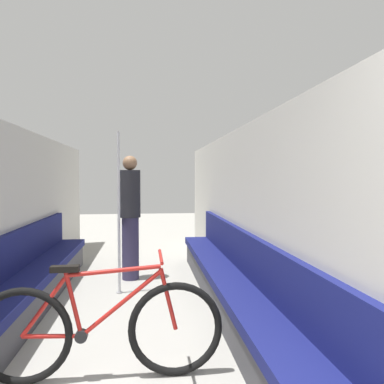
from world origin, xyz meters
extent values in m
cube|color=beige|center=(1.36, 3.29, 1.05)|extent=(0.10, 9.77, 2.10)
cube|color=#3D3D42|center=(-1.09, 3.44, 0.17)|extent=(0.38, 5.28, 0.33)
cube|color=navy|center=(-1.09, 3.44, 0.38)|extent=(0.44, 5.28, 0.10)
cube|color=navy|center=(-1.28, 3.44, 0.66)|extent=(0.07, 5.28, 0.46)
cube|color=#3D3D42|center=(1.09, 3.44, 0.17)|extent=(0.38, 5.28, 0.33)
cube|color=navy|center=(1.09, 3.44, 0.38)|extent=(0.44, 5.28, 0.10)
cube|color=navy|center=(1.28, 3.44, 0.66)|extent=(0.07, 5.28, 0.46)
torus|color=black|center=(-0.70, 2.27, 0.36)|extent=(0.71, 0.06, 0.71)
torus|color=black|center=(0.41, 2.27, 0.36)|extent=(0.71, 0.06, 0.71)
cylinder|color=#B21E19|center=(-0.49, 2.27, 0.35)|extent=(0.41, 0.03, 0.05)
cylinder|color=#B21E19|center=(-0.54, 2.27, 0.56)|extent=(0.33, 0.03, 0.43)
cylinder|color=#B21E19|center=(-0.34, 2.27, 0.59)|extent=(0.14, 0.03, 0.50)
cylinder|color=#B21E19|center=(0.01, 2.27, 0.57)|extent=(0.60, 0.03, 0.48)
cylinder|color=#B21E19|center=(-0.05, 2.27, 0.81)|extent=(0.69, 0.03, 0.08)
cylinder|color=#B21E19|center=(0.35, 2.27, 0.59)|extent=(0.14, 0.03, 0.47)
cylinder|color=black|center=(-0.28, 2.27, 0.34)|extent=(0.09, 0.06, 0.09)
cube|color=black|center=(-0.39, 2.27, 0.83)|extent=(0.20, 0.07, 0.04)
cylinder|color=#B21E19|center=(0.30, 2.27, 0.91)|extent=(0.02, 0.46, 0.02)
cylinder|color=gray|center=(-0.16, 4.37, 0.01)|extent=(0.08, 0.08, 0.01)
cylinder|color=silver|center=(-0.16, 4.37, 1.04)|extent=(0.04, 0.04, 2.08)
cylinder|color=#332D4C|center=(-0.05, 5.02, 0.46)|extent=(0.25, 0.25, 0.91)
cylinder|color=#232328|center=(-0.05, 5.02, 1.25)|extent=(0.30, 0.30, 0.69)
sphere|color=#936B4C|center=(-0.05, 5.02, 1.70)|extent=(0.21, 0.21, 0.21)
camera|label=1|loc=(0.19, -0.49, 1.49)|focal=35.00mm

